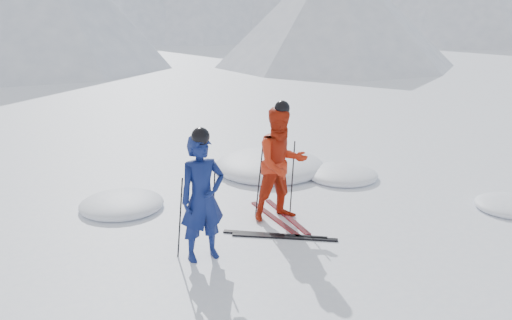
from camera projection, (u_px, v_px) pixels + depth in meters
name	position (u px, v px, depth m)	size (l,w,h in m)	color
ground	(355.00, 215.00, 9.63)	(160.00, 160.00, 0.00)	white
skier_blue	(202.00, 198.00, 7.79)	(0.69, 0.45, 1.88)	#0E1A54
skier_red	(281.00, 164.00, 9.23)	(0.96, 0.75, 1.98)	red
pole_blue_left	(180.00, 218.00, 7.89)	(0.02, 0.02, 1.25)	black
pole_blue_right	(213.00, 210.00, 8.20)	(0.02, 0.02, 1.25)	black
pole_red_left	(259.00, 181.00, 9.42)	(0.02, 0.02, 1.32)	black
pole_red_right	(292.00, 178.00, 9.57)	(0.02, 0.02, 1.32)	black
ski_worn_left	(274.00, 218.00, 9.46)	(0.09, 1.70, 0.03)	black
ski_worn_right	(287.00, 216.00, 9.55)	(0.09, 1.70, 0.03)	black
ski_loose_a	(275.00, 235.00, 8.79)	(0.09, 1.70, 0.03)	black
ski_loose_b	(284.00, 237.00, 8.70)	(0.09, 1.70, 0.03)	black
snow_lumps	(278.00, 179.00, 11.55)	(7.86, 5.74, 0.54)	white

